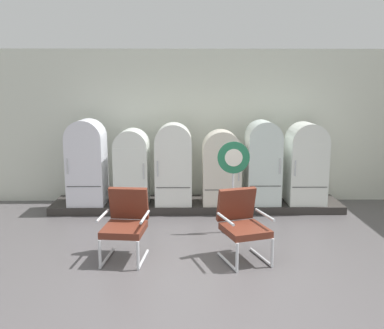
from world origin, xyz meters
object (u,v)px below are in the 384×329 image
object	(u,v)px
refrigerator_0	(87,160)
refrigerator_1	(132,165)
refrigerator_4	(263,160)
armchair_right	(242,222)
refrigerator_3	(221,166)
refrigerator_5	(306,161)
sign_stand	(233,186)
armchair_left	(126,221)
refrigerator_2	(174,162)

from	to	relation	value
refrigerator_0	refrigerator_1	distance (m)	0.84
refrigerator_4	armchair_right	bearing A→B (deg)	-106.13
refrigerator_1	refrigerator_3	world-z (taller)	refrigerator_1
refrigerator_5	sign_stand	size ratio (longest dim) A/B	1.02
refrigerator_0	refrigerator_3	bearing A→B (deg)	-0.56
armchair_left	refrigerator_3	bearing A→B (deg)	56.45
refrigerator_2	armchair_left	bearing A→B (deg)	-104.66
refrigerator_2	armchair_left	xyz separation A→B (m)	(-0.59, -2.26, -0.42)
armchair_left	armchair_right	distance (m)	1.58
refrigerator_2	refrigerator_3	xyz separation A→B (m)	(0.89, -0.03, -0.08)
refrigerator_0	refrigerator_1	size ratio (longest dim) A/B	1.13
refrigerator_0	armchair_left	distance (m)	2.52
refrigerator_3	refrigerator_4	bearing A→B (deg)	3.65
refrigerator_2	refrigerator_3	bearing A→B (deg)	-1.64
refrigerator_0	refrigerator_5	xyz separation A→B (m)	(4.08, 0.02, -0.04)
refrigerator_3	refrigerator_5	bearing A→B (deg)	1.52
refrigerator_0	armchair_right	size ratio (longest dim) A/B	1.66
refrigerator_1	sign_stand	world-z (taller)	refrigerator_1
refrigerator_1	refrigerator_4	world-z (taller)	refrigerator_4
refrigerator_5	refrigerator_1	bearing A→B (deg)	-179.65
refrigerator_3	refrigerator_5	distance (m)	1.59
refrigerator_0	refrigerator_2	xyz separation A→B (m)	(1.61, 0.00, -0.04)
refrigerator_4	refrigerator_5	bearing A→B (deg)	-0.53
refrigerator_0	sign_stand	size ratio (longest dim) A/B	1.07
refrigerator_0	armchair_right	xyz separation A→B (m)	(2.60, -2.31, -0.46)
refrigerator_0	refrigerator_5	world-z (taller)	refrigerator_0
refrigerator_1	refrigerator_2	world-z (taller)	refrigerator_2
refrigerator_4	armchair_right	distance (m)	2.47
refrigerator_0	armchair_left	size ratio (longest dim) A/B	1.66
refrigerator_5	sign_stand	bearing A→B (deg)	-139.85
refrigerator_1	armchair_left	size ratio (longest dim) A/B	1.47
refrigerator_1	refrigerator_0	bearing A→B (deg)	179.84
refrigerator_3	armchair_left	distance (m)	2.70
refrigerator_5	sign_stand	world-z (taller)	refrigerator_5
refrigerator_1	refrigerator_5	distance (m)	3.25
refrigerator_1	sign_stand	xyz separation A→B (m)	(1.75, -1.24, -0.12)
refrigerator_1	armchair_right	distance (m)	2.93
refrigerator_5	refrigerator_4	bearing A→B (deg)	179.47
refrigerator_3	refrigerator_1	bearing A→B (deg)	179.24
refrigerator_5	sign_stand	xyz separation A→B (m)	(-1.50, -1.26, -0.18)
refrigerator_2	armchair_right	bearing A→B (deg)	-66.74
refrigerator_0	armchair_left	bearing A→B (deg)	-65.73
refrigerator_3	armchair_right	world-z (taller)	refrigerator_3
refrigerator_0	refrigerator_3	size ratio (longest dim) A/B	1.15
refrigerator_1	sign_stand	distance (m)	2.15
refrigerator_1	armchair_right	xyz separation A→B (m)	(1.77, -2.30, -0.36)
refrigerator_2	sign_stand	world-z (taller)	refrigerator_2
refrigerator_4	refrigerator_5	distance (m)	0.81
refrigerator_0	sign_stand	bearing A→B (deg)	-25.70
refrigerator_1	refrigerator_5	world-z (taller)	refrigerator_5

